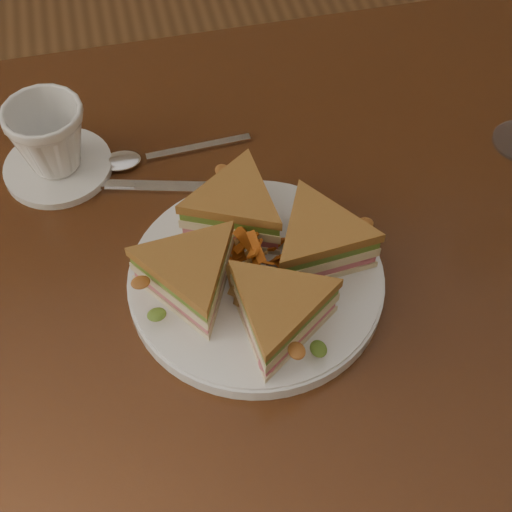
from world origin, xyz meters
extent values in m
plane|color=brown|center=(0.00, 0.00, 0.00)|extent=(6.00, 6.00, 0.00)
cube|color=#32180B|center=(0.00, 0.00, 0.73)|extent=(1.20, 0.80, 0.04)
cylinder|color=black|center=(0.54, 0.34, 0.35)|extent=(0.06, 0.06, 0.71)
cylinder|color=white|center=(0.00, -0.04, 0.76)|extent=(0.27, 0.27, 0.02)
cube|color=silver|center=(-0.02, 0.17, 0.75)|extent=(0.13, 0.02, 0.00)
ellipsoid|color=silver|center=(-0.11, 0.17, 0.76)|extent=(0.05, 0.03, 0.01)
cube|color=silver|center=(-0.04, 0.11, 0.75)|extent=(0.20, 0.07, 0.00)
cube|color=silver|center=(-0.13, 0.13, 0.75)|extent=(0.05, 0.02, 0.00)
cylinder|color=white|center=(-0.19, 0.17, 0.76)|extent=(0.13, 0.13, 0.01)
imported|color=white|center=(-0.19, 0.17, 0.80)|extent=(0.12, 0.12, 0.08)
camera|label=1|loc=(-0.09, -0.46, 1.37)|focal=50.00mm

